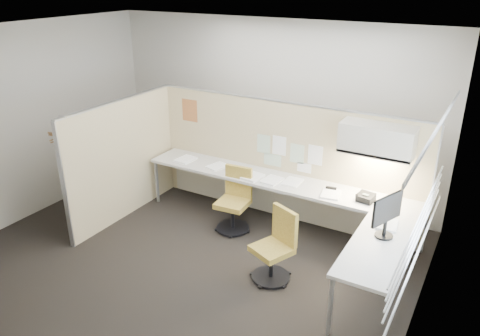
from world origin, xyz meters
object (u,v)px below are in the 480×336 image
Objects in this scene: phone at (365,198)px; monitor at (387,213)px; chair_right at (276,248)px; desk at (293,197)px; chair_left at (235,202)px.

monitor is at bearing -51.27° from phone.
chair_right is at bearing 128.55° from monitor.
chair_left is at bearing -165.15° from desk.
monitor reaches higher than desk.
monitor is 0.89m from phone.
desk is 0.97m from phone.
chair_right is (1.02, -0.78, -0.01)m from chair_left.
desk is 4.47× the size of chair_left.
chair_right is (0.23, -0.99, -0.19)m from desk.
monitor reaches higher than chair_right.
chair_left reaches higher than chair_right.
phone is (1.74, 0.31, 0.36)m from chair_left.
chair_left is 1.02× the size of chair_right.
chair_left reaches higher than phone.
monitor is (2.16, -0.44, 0.60)m from chair_left.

